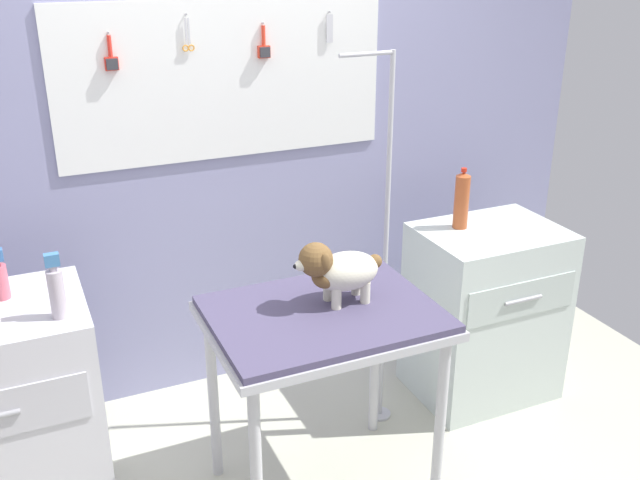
% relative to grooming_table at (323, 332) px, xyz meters
% --- Properties ---
extents(rear_wall_panel, '(4.00, 0.11, 2.30)m').
position_rel_grooming_table_xyz_m(rear_wall_panel, '(-0.04, 1.04, 0.40)').
color(rear_wall_panel, '#8989B1').
rests_on(rear_wall_panel, ground).
extents(grooming_table, '(0.89, 0.67, 0.86)m').
position_rel_grooming_table_xyz_m(grooming_table, '(0.00, 0.00, 0.00)').
color(grooming_table, '#B7B7BC').
rests_on(grooming_table, ground).
extents(grooming_arm, '(0.30, 0.11, 1.77)m').
position_rel_grooming_table_xyz_m(grooming_arm, '(0.46, 0.35, 0.06)').
color(grooming_arm, '#B7B7BC').
rests_on(grooming_arm, ground).
extents(dog, '(0.37, 0.17, 0.27)m').
position_rel_grooming_table_xyz_m(dog, '(0.07, 0.04, 0.24)').
color(dog, beige).
rests_on(dog, grooming_table).
extents(cabinet_right, '(0.68, 0.54, 0.89)m').
position_rel_grooming_table_xyz_m(cabinet_right, '(1.05, 0.36, -0.32)').
color(cabinet_right, silver).
rests_on(cabinet_right, ground).
extents(detangler_spray, '(0.06, 0.06, 0.25)m').
position_rel_grooming_table_xyz_m(detangler_spray, '(-0.93, 0.22, 0.27)').
color(detangler_spray, '#BBAEB9').
rests_on(detangler_spray, counter_left).
extents(soda_bottle, '(0.07, 0.07, 0.30)m').
position_rel_grooming_table_xyz_m(soda_bottle, '(0.92, 0.45, 0.26)').
color(soda_bottle, '#B15027').
rests_on(soda_bottle, cabinet_right).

